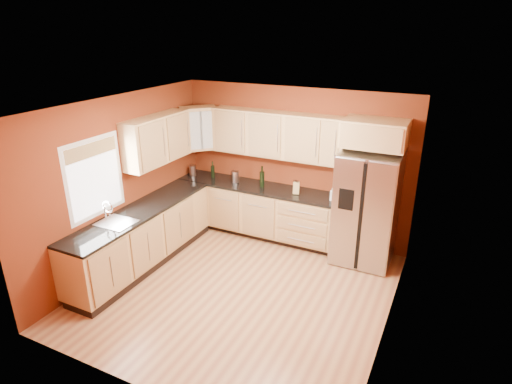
% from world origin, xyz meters
% --- Properties ---
extents(floor, '(4.00, 4.00, 0.00)m').
position_xyz_m(floor, '(0.00, 0.00, 0.00)').
color(floor, brown).
rests_on(floor, ground).
extents(ceiling, '(4.00, 4.00, 0.00)m').
position_xyz_m(ceiling, '(0.00, 0.00, 2.60)').
color(ceiling, white).
rests_on(ceiling, wall_back).
extents(wall_back, '(4.00, 0.04, 2.60)m').
position_xyz_m(wall_back, '(0.00, 2.00, 1.30)').
color(wall_back, maroon).
rests_on(wall_back, floor).
extents(wall_front, '(4.00, 0.04, 2.60)m').
position_xyz_m(wall_front, '(0.00, -2.00, 1.30)').
color(wall_front, maroon).
rests_on(wall_front, floor).
extents(wall_left, '(0.04, 4.00, 2.60)m').
position_xyz_m(wall_left, '(-2.00, 0.00, 1.30)').
color(wall_left, maroon).
rests_on(wall_left, floor).
extents(wall_right, '(0.04, 4.00, 2.60)m').
position_xyz_m(wall_right, '(2.00, 0.00, 1.30)').
color(wall_right, maroon).
rests_on(wall_right, floor).
extents(base_cabinets_back, '(2.90, 0.60, 0.88)m').
position_xyz_m(base_cabinets_back, '(-0.55, 1.70, 0.44)').
color(base_cabinets_back, tan).
rests_on(base_cabinets_back, floor).
extents(base_cabinets_left, '(0.60, 2.80, 0.88)m').
position_xyz_m(base_cabinets_left, '(-1.70, 0.00, 0.44)').
color(base_cabinets_left, tan).
rests_on(base_cabinets_left, floor).
extents(countertop_back, '(2.90, 0.62, 0.04)m').
position_xyz_m(countertop_back, '(-0.55, 1.69, 0.90)').
color(countertop_back, black).
rests_on(countertop_back, base_cabinets_back).
extents(countertop_left, '(0.62, 2.80, 0.04)m').
position_xyz_m(countertop_left, '(-1.69, 0.00, 0.90)').
color(countertop_left, black).
rests_on(countertop_left, base_cabinets_left).
extents(upper_cabinets_back, '(2.30, 0.33, 0.75)m').
position_xyz_m(upper_cabinets_back, '(-0.25, 1.83, 1.83)').
color(upper_cabinets_back, tan).
rests_on(upper_cabinets_back, wall_back).
extents(upper_cabinets_left, '(0.33, 1.35, 0.75)m').
position_xyz_m(upper_cabinets_left, '(-1.83, 0.72, 1.83)').
color(upper_cabinets_left, tan).
rests_on(upper_cabinets_left, wall_left).
extents(corner_upper_cabinet, '(0.67, 0.67, 0.75)m').
position_xyz_m(corner_upper_cabinet, '(-1.67, 1.67, 1.83)').
color(corner_upper_cabinet, tan).
rests_on(corner_upper_cabinet, wall_back).
extents(over_fridge_cabinet, '(0.92, 0.60, 0.40)m').
position_xyz_m(over_fridge_cabinet, '(1.35, 1.70, 2.05)').
color(over_fridge_cabinet, tan).
rests_on(over_fridge_cabinet, wall_back).
extents(refrigerator, '(0.90, 0.75, 1.78)m').
position_xyz_m(refrigerator, '(1.35, 1.62, 0.89)').
color(refrigerator, '#B8B8BD').
rests_on(refrigerator, floor).
extents(window, '(0.03, 0.90, 1.00)m').
position_xyz_m(window, '(-1.98, -0.50, 1.55)').
color(window, white).
rests_on(window, wall_left).
extents(sink_faucet, '(0.50, 0.42, 0.30)m').
position_xyz_m(sink_faucet, '(-1.69, -0.50, 1.07)').
color(sink_faucet, silver).
rests_on(sink_faucet, countertop_left).
extents(canister_left, '(0.15, 0.15, 0.20)m').
position_xyz_m(canister_left, '(-0.98, 1.70, 1.02)').
color(canister_left, '#B8B8BD').
rests_on(canister_left, countertop_back).
extents(canister_right, '(0.15, 0.15, 0.19)m').
position_xyz_m(canister_right, '(-1.85, 1.66, 1.02)').
color(canister_right, '#B8B8BD').
rests_on(canister_right, countertop_back).
extents(wine_bottle_a, '(0.09, 0.09, 0.31)m').
position_xyz_m(wine_bottle_a, '(-1.46, 1.73, 1.07)').
color(wine_bottle_a, black).
rests_on(wine_bottle_a, countertop_back).
extents(wine_bottle_b, '(0.09, 0.09, 0.37)m').
position_xyz_m(wine_bottle_b, '(-0.45, 1.69, 1.11)').
color(wine_bottle_b, black).
rests_on(wine_bottle_b, countertop_back).
extents(knife_block, '(0.12, 0.12, 0.20)m').
position_xyz_m(knife_block, '(0.18, 1.66, 1.02)').
color(knife_block, tan).
rests_on(knife_block, countertop_back).
extents(soap_dispenser, '(0.09, 0.09, 0.21)m').
position_xyz_m(soap_dispenser, '(0.80, 1.63, 1.02)').
color(soap_dispenser, white).
rests_on(soap_dispenser, countertop_back).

